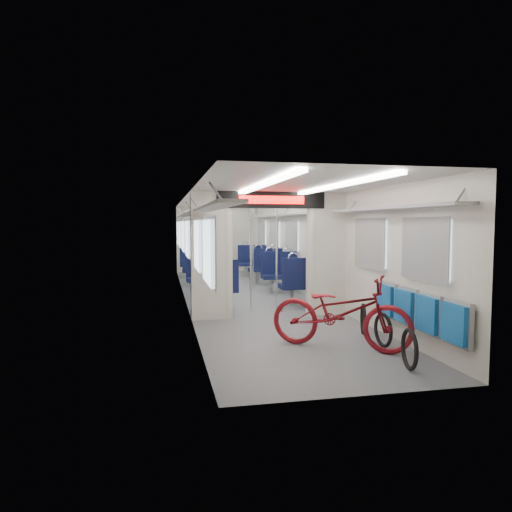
{
  "coord_description": "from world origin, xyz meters",
  "views": [
    {
      "loc": [
        -1.95,
        -10.16,
        1.74
      ],
      "look_at": [
        -0.1,
        -1.22,
        1.07
      ],
      "focal_mm": 32.0,
      "sensor_mm": 36.0,
      "label": 1
    }
  ],
  "objects_px": {
    "seat_bay_near_left": "(210,277)",
    "stanchion_near_right": "(277,252)",
    "flip_bench": "(417,310)",
    "seat_bay_far_left": "(197,262)",
    "bike_hoop_b": "(383,332)",
    "seat_bay_far_right": "(259,262)",
    "bicycle": "(340,312)",
    "bike_hoop_c": "(363,320)",
    "stanchion_far_left": "(223,245)",
    "stanchion_near_left": "(251,253)",
    "bike_hoop_a": "(409,351)",
    "seat_bay_near_right": "(290,274)",
    "stanchion_far_right": "(253,245)"
  },
  "relations": [
    {
      "from": "flip_bench",
      "to": "seat_bay_near_right",
      "type": "relative_size",
      "value": 0.98
    },
    {
      "from": "bike_hoop_a",
      "to": "bike_hoop_b",
      "type": "distance_m",
      "value": 0.99
    },
    {
      "from": "stanchion_far_right",
      "to": "stanchion_far_left",
      "type": "bearing_deg",
      "value": 158.49
    },
    {
      "from": "stanchion_far_right",
      "to": "bike_hoop_b",
      "type": "bearing_deg",
      "value": -83.77
    },
    {
      "from": "seat_bay_far_left",
      "to": "bike_hoop_b",
      "type": "bearing_deg",
      "value": -75.94
    },
    {
      "from": "stanchion_near_right",
      "to": "bike_hoop_c",
      "type": "bearing_deg",
      "value": -72.17
    },
    {
      "from": "bike_hoop_b",
      "to": "seat_bay_far_right",
      "type": "relative_size",
      "value": 0.22
    },
    {
      "from": "bike_hoop_b",
      "to": "bike_hoop_c",
      "type": "bearing_deg",
      "value": 86.37
    },
    {
      "from": "bicycle",
      "to": "bike_hoop_c",
      "type": "height_order",
      "value": "bicycle"
    },
    {
      "from": "bicycle",
      "to": "seat_bay_far_right",
      "type": "height_order",
      "value": "seat_bay_far_right"
    },
    {
      "from": "stanchion_far_left",
      "to": "stanchion_far_right",
      "type": "bearing_deg",
      "value": -21.51
    },
    {
      "from": "bike_hoop_b",
      "to": "stanchion_near_right",
      "type": "distance_m",
      "value": 3.38
    },
    {
      "from": "stanchion_far_left",
      "to": "seat_bay_far_left",
      "type": "bearing_deg",
      "value": 109.12
    },
    {
      "from": "bike_hoop_b",
      "to": "seat_bay_near_left",
      "type": "xyz_separation_m",
      "value": [
        -1.99,
        4.13,
        0.33
      ]
    },
    {
      "from": "stanchion_near_right",
      "to": "stanchion_far_left",
      "type": "bearing_deg",
      "value": 102.39
    },
    {
      "from": "seat_bay_near_left",
      "to": "seat_bay_far_left",
      "type": "xyz_separation_m",
      "value": [
        0.0,
        3.83,
        0.0
      ]
    },
    {
      "from": "bike_hoop_a",
      "to": "seat_bay_near_left",
      "type": "distance_m",
      "value": 5.43
    },
    {
      "from": "bike_hoop_b",
      "to": "stanchion_near_left",
      "type": "relative_size",
      "value": 0.21
    },
    {
      "from": "bike_hoop_c",
      "to": "stanchion_near_left",
      "type": "relative_size",
      "value": 0.21
    },
    {
      "from": "bike_hoop_b",
      "to": "seat_bay_far_right",
      "type": "bearing_deg",
      "value": 90.9
    },
    {
      "from": "bike_hoop_c",
      "to": "stanchion_far_left",
      "type": "distance_m",
      "value": 5.82
    },
    {
      "from": "flip_bench",
      "to": "bike_hoop_c",
      "type": "height_order",
      "value": "flip_bench"
    },
    {
      "from": "seat_bay_near_right",
      "to": "stanchion_far_left",
      "type": "relative_size",
      "value": 0.94
    },
    {
      "from": "seat_bay_near_left",
      "to": "stanchion_far_left",
      "type": "distance_m",
      "value": 2.33
    },
    {
      "from": "flip_bench",
      "to": "seat_bay_near_right",
      "type": "bearing_deg",
      "value": 95.16
    },
    {
      "from": "flip_bench",
      "to": "seat_bay_far_left",
      "type": "xyz_separation_m",
      "value": [
        -2.29,
        8.31,
        -0.02
      ]
    },
    {
      "from": "seat_bay_far_right",
      "to": "bike_hoop_a",
      "type": "bearing_deg",
      "value": -90.27
    },
    {
      "from": "bike_hoop_b",
      "to": "seat_bay_near_left",
      "type": "relative_size",
      "value": 0.23
    },
    {
      "from": "seat_bay_near_left",
      "to": "seat_bay_far_left",
      "type": "height_order",
      "value": "seat_bay_far_left"
    },
    {
      "from": "bike_hoop_c",
      "to": "stanchion_near_right",
      "type": "bearing_deg",
      "value": 107.83
    },
    {
      "from": "seat_bay_near_right",
      "to": "stanchion_far_left",
      "type": "height_order",
      "value": "stanchion_far_left"
    },
    {
      "from": "flip_bench",
      "to": "seat_bay_far_left",
      "type": "distance_m",
      "value": 8.62
    },
    {
      "from": "bike_hoop_c",
      "to": "seat_bay_far_right",
      "type": "height_order",
      "value": "seat_bay_far_right"
    },
    {
      "from": "stanchion_far_left",
      "to": "seat_bay_near_right",
      "type": "bearing_deg",
      "value": -57.33
    },
    {
      "from": "seat_bay_near_left",
      "to": "stanchion_near_right",
      "type": "distance_m",
      "value": 1.69
    },
    {
      "from": "bike_hoop_b",
      "to": "seat_bay_far_left",
      "type": "xyz_separation_m",
      "value": [
        -1.99,
        7.95,
        0.34
      ]
    },
    {
      "from": "seat_bay_near_right",
      "to": "stanchion_near_right",
      "type": "distance_m",
      "value": 1.4
    },
    {
      "from": "bicycle",
      "to": "flip_bench",
      "type": "height_order",
      "value": "bicycle"
    },
    {
      "from": "bike_hoop_a",
      "to": "seat_bay_near_right",
      "type": "relative_size",
      "value": 0.23
    },
    {
      "from": "bicycle",
      "to": "stanchion_far_right",
      "type": "distance_m",
      "value": 5.98
    },
    {
      "from": "seat_bay_far_right",
      "to": "stanchion_near_left",
      "type": "bearing_deg",
      "value": -103.67
    },
    {
      "from": "seat_bay_near_left",
      "to": "stanchion_near_right",
      "type": "xyz_separation_m",
      "value": [
        1.26,
        -0.96,
        0.6
      ]
    },
    {
      "from": "seat_bay_near_right",
      "to": "stanchion_far_left",
      "type": "distance_m",
      "value": 2.48
    },
    {
      "from": "bike_hoop_b",
      "to": "stanchion_far_right",
      "type": "relative_size",
      "value": 0.21
    },
    {
      "from": "seat_bay_near_left",
      "to": "stanchion_near_right",
      "type": "relative_size",
      "value": 0.94
    },
    {
      "from": "flip_bench",
      "to": "bike_hoop_a",
      "type": "xyz_separation_m",
      "value": [
        -0.46,
        -0.61,
        -0.36
      ]
    },
    {
      "from": "bike_hoop_c",
      "to": "stanchion_near_right",
      "type": "height_order",
      "value": "stanchion_near_right"
    },
    {
      "from": "bike_hoop_b",
      "to": "seat_bay_near_left",
      "type": "height_order",
      "value": "seat_bay_near_left"
    },
    {
      "from": "bike_hoop_c",
      "to": "seat_bay_near_right",
      "type": "relative_size",
      "value": 0.22
    },
    {
      "from": "seat_bay_far_right",
      "to": "stanchion_far_right",
      "type": "distance_m",
      "value": 1.95
    }
  ]
}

